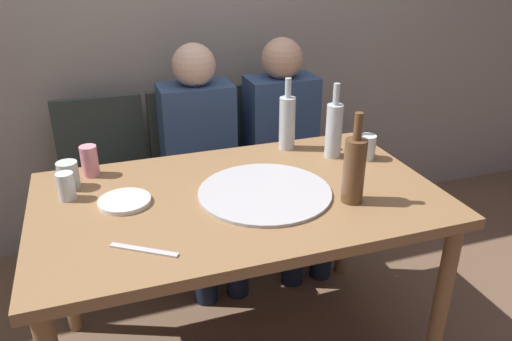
{
  "coord_description": "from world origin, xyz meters",
  "views": [
    {
      "loc": [
        -0.46,
        -1.54,
        1.6
      ],
      "look_at": [
        0.09,
        0.07,
        0.81
      ],
      "focal_mm": 34.75,
      "sensor_mm": 36.0,
      "label": 1
    }
  ],
  "objects": [
    {
      "name": "guest_in_beanie",
      "position": [
        0.47,
        0.69,
        0.64
      ],
      "size": [
        0.36,
        0.56,
        1.17
      ],
      "rotation": [
        0.0,
        0.0,
        3.14
      ],
      "color": "navy",
      "rests_on": "ground_plane"
    },
    {
      "name": "tumbler_near",
      "position": [
        -0.58,
        0.26,
        0.81
      ],
      "size": [
        0.08,
        0.08,
        0.1
      ],
      "primitive_type": "cylinder",
      "color": "#B7C6BC",
      "rests_on": "dining_table"
    },
    {
      "name": "wine_glass",
      "position": [
        0.61,
        0.14,
        0.81
      ],
      "size": [
        0.08,
        0.08,
        0.1
      ],
      "primitive_type": "cylinder",
      "color": "silver",
      "rests_on": "dining_table"
    },
    {
      "name": "back_wall",
      "position": [
        0.0,
        1.14,
        1.3
      ],
      "size": [
        6.0,
        0.1,
        2.6
      ],
      "primitive_type": "cube",
      "color": "gray",
      "rests_on": "ground_plane"
    },
    {
      "name": "guest_in_sweater",
      "position": [
        0.02,
        0.69,
        0.64
      ],
      "size": [
        0.36,
        0.56,
        1.17
      ],
      "rotation": [
        0.0,
        0.0,
        3.14
      ],
      "color": "navy",
      "rests_on": "ground_plane"
    },
    {
      "name": "table_knife",
      "position": [
        -0.38,
        -0.26,
        0.76
      ],
      "size": [
        0.19,
        0.14,
        0.01
      ],
      "primitive_type": "cube",
      "rotation": [
        0.0,
        0.0,
        5.69
      ],
      "color": "#B7B7BC",
      "rests_on": "dining_table"
    },
    {
      "name": "pizza_tray",
      "position": [
        0.09,
        -0.03,
        0.77
      ],
      "size": [
        0.49,
        0.49,
        0.01
      ],
      "primitive_type": "cylinder",
      "color": "#ADADB2",
      "rests_on": "dining_table"
    },
    {
      "name": "soda_can",
      "position": [
        -0.5,
        0.35,
        0.82
      ],
      "size": [
        0.07,
        0.07,
        0.12
      ],
      "primitive_type": "cylinder",
      "color": "pink",
      "rests_on": "dining_table"
    },
    {
      "name": "beer_bottle",
      "position": [
        0.33,
        0.35,
        0.88
      ],
      "size": [
        0.07,
        0.07,
        0.32
      ],
      "color": "#B2BCC1",
      "rests_on": "dining_table"
    },
    {
      "name": "dining_table",
      "position": [
        0.0,
        0.0,
        0.68
      ],
      "size": [
        1.46,
        0.87,
        0.76
      ],
      "color": "olive",
      "rests_on": "ground_plane"
    },
    {
      "name": "water_bottle",
      "position": [
        0.37,
        -0.18,
        0.89
      ],
      "size": [
        0.08,
        0.08,
        0.33
      ],
      "color": "brown",
      "rests_on": "dining_table"
    },
    {
      "name": "chair_left",
      "position": [
        -0.45,
        0.84,
        0.51
      ],
      "size": [
        0.44,
        0.44,
        0.9
      ],
      "rotation": [
        0.0,
        0.0,
        3.14
      ],
      "color": "#2D3833",
      "rests_on": "ground_plane"
    },
    {
      "name": "chair_right",
      "position": [
        0.47,
        0.84,
        0.51
      ],
      "size": [
        0.44,
        0.44,
        0.9
      ],
      "rotation": [
        0.0,
        0.0,
        3.14
      ],
      "color": "#2D3833",
      "rests_on": "ground_plane"
    },
    {
      "name": "chair_middle",
      "position": [
        0.02,
        0.84,
        0.51
      ],
      "size": [
        0.44,
        0.44,
        0.9
      ],
      "rotation": [
        0.0,
        0.0,
        3.14
      ],
      "color": "#2D3833",
      "rests_on": "ground_plane"
    },
    {
      "name": "tumbler_far",
      "position": [
        -0.59,
        0.16,
        0.81
      ],
      "size": [
        0.06,
        0.06,
        0.1
      ],
      "primitive_type": "cylinder",
      "color": "silver",
      "rests_on": "dining_table"
    },
    {
      "name": "wine_bottle",
      "position": [
        0.48,
        0.21,
        0.88
      ],
      "size": [
        0.07,
        0.07,
        0.32
      ],
      "color": "#B2BCC1",
      "rests_on": "dining_table"
    },
    {
      "name": "plate_stack",
      "position": [
        -0.4,
        0.06,
        0.77
      ],
      "size": [
        0.18,
        0.18,
        0.02
      ],
      "primitive_type": "cylinder",
      "color": "white",
      "rests_on": "dining_table"
    }
  ]
}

